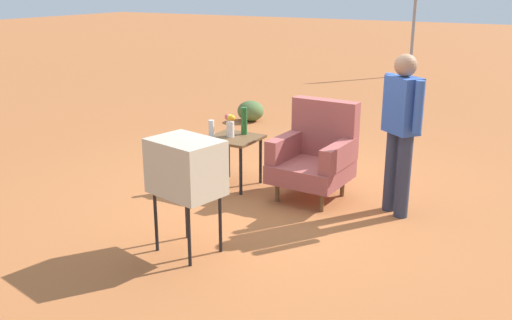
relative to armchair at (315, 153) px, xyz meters
name	(u,v)px	position (x,y,z in m)	size (l,w,h in m)	color
ground_plane	(288,198)	(-0.23, -0.20, -0.50)	(60.00, 60.00, 0.00)	#AD6033
armchair	(315,153)	(0.00, 0.00, 0.00)	(0.80, 0.81, 1.06)	brown
side_table	(234,144)	(-0.96, -0.15, 0.01)	(0.56, 0.56, 0.59)	black
tv_on_stand	(186,168)	(-0.40, -1.81, 0.28)	(0.68, 0.55, 1.03)	black
person_standing	(401,125)	(0.93, -0.03, 0.44)	(0.47, 0.39, 1.64)	#2D3347
road_sign	(414,20)	(-1.45, 9.09, 0.88)	(0.33, 0.33, 2.44)	gray
bottle_wine_green	(244,121)	(-0.93, 0.02, 0.25)	(0.07, 0.07, 0.32)	#1E5623
bottle_short_clear	(211,129)	(-1.18, -0.28, 0.19)	(0.06, 0.06, 0.20)	silver
flower_vase	(230,124)	(-1.00, -0.16, 0.24)	(0.15, 0.10, 0.27)	silver
shrub_near	(342,108)	(-1.25, 3.98, -0.38)	(0.31, 0.31, 0.24)	olive
shrub_far	(251,111)	(-2.45, 2.76, -0.32)	(0.45, 0.45, 0.35)	#516B38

